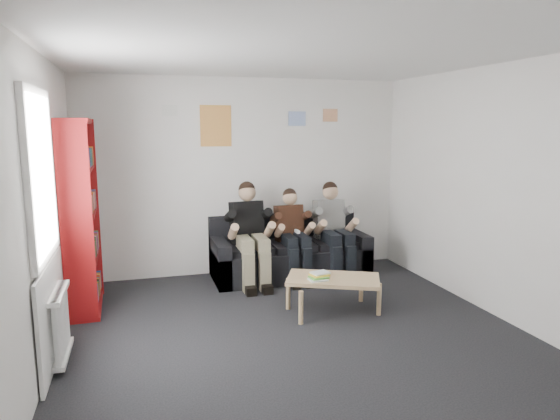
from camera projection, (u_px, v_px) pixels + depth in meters
name	position (u px, v px, depth m)	size (l,w,h in m)	color
room_shell	(303.00, 203.00, 4.58)	(5.00, 5.00, 5.00)	black
sofa	(289.00, 255.00, 6.88)	(2.11, 0.86, 0.81)	black
bookshelf	(82.00, 216.00, 5.52)	(0.32, 0.96, 2.13)	maroon
coffee_table	(333.00, 282.00, 5.51)	(1.00, 0.55, 0.40)	tan
game_cases	(319.00, 276.00, 5.44)	(0.25, 0.23, 0.06)	silver
person_left	(250.00, 235.00, 6.47)	(0.42, 0.89, 1.33)	black
person_middle	(293.00, 235.00, 6.65)	(0.36, 0.77, 1.22)	#4A2618
person_right	(334.00, 230.00, 6.80)	(0.40, 0.85, 1.29)	beige
radiator	(61.00, 324.00, 4.34)	(0.10, 0.64, 0.60)	white
window	(46.00, 249.00, 4.21)	(0.05, 1.30, 2.36)	white
poster_large	(216.00, 126.00, 6.71)	(0.42, 0.01, 0.55)	#DFDE4F
poster_blue	(297.00, 119.00, 7.00)	(0.25, 0.01, 0.20)	#4277E1
poster_pink	(330.00, 115.00, 7.13)	(0.22, 0.01, 0.18)	#C43D85
poster_sign	(170.00, 110.00, 6.51)	(0.20, 0.01, 0.14)	silver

